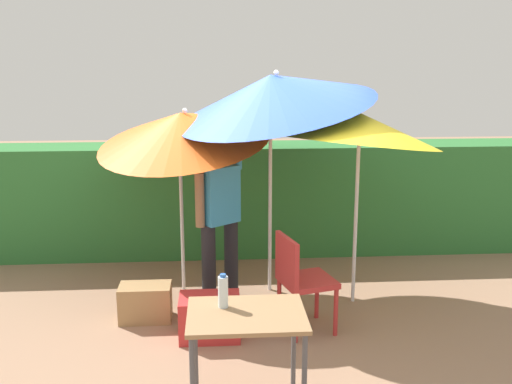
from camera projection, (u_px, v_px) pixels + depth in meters
name	position (u px, v px, depth m)	size (l,w,h in m)	color
ground_plane	(258.00, 309.00, 5.70)	(24.00, 24.00, 0.00)	#937056
hedge_row	(248.00, 198.00, 7.27)	(8.00, 0.70, 1.35)	#2D7033
umbrella_rainbow	(358.00, 128.00, 5.50)	(1.62, 1.61, 2.04)	silver
umbrella_orange	(182.00, 128.00, 5.75)	(1.78, 1.75, 2.13)	silver
umbrella_yellow	(273.00, 92.00, 5.67)	(2.05, 2.00, 2.54)	silver
person_vendor	(219.00, 211.00, 5.68)	(0.49, 0.40, 1.88)	black
chair_plastic	(300.00, 277.00, 5.13)	(0.54, 0.54, 0.89)	#B72D2D
cooler_box	(210.00, 317.00, 5.09)	(0.53, 0.36, 0.37)	red
crate_cardboard	(145.00, 303.00, 5.43)	(0.48, 0.28, 0.34)	#9E7A4C
folding_table	(247.00, 325.00, 3.95)	(0.80, 0.60, 0.72)	#4C4C51
bottle_water	(223.00, 292.00, 4.00)	(0.07, 0.07, 0.24)	silver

